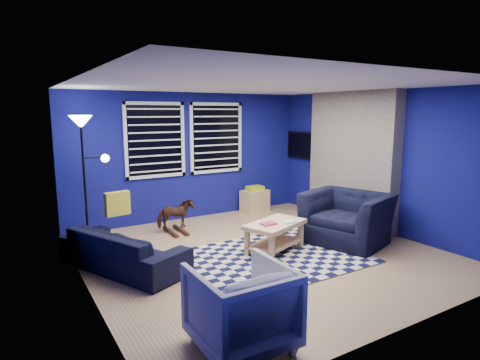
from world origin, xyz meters
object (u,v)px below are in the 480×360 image
Objects in this scene: floor_lamp at (83,139)px; sofa at (123,249)px; armchair_bent at (241,307)px; coffee_table at (275,230)px; armchair_big at (347,218)px; cabinet at (255,200)px; rocking_horse at (175,215)px; tv at (303,145)px.

sofa is at bearing -82.45° from floor_lamp.
sofa is 2.21× the size of armchair_bent.
coffee_table is (1.76, 1.89, -0.05)m from armchair_bent.
armchair_big is at bearing -30.48° from floor_lamp.
sofa is at bearing -120.30° from armchair_big.
armchair_big reaches higher than coffee_table.
cabinet is 0.29× the size of floor_lamp.
rocking_horse is (1.24, 1.17, 0.06)m from sofa.
tv is 2.65m from armchair_big.
armchair_bent is 1.36× the size of rocking_horse.
coffee_table is at bearing -137.55° from tv.
floor_lamp is at bearing -80.19° from armchair_bent.
armchair_big is 0.61× the size of floor_lamp.
cabinet is at bearing -86.71° from sofa.
rocking_horse reaches higher than sofa.
armchair_bent reaches higher than cabinet.
armchair_bent is (-3.04, -1.65, -0.02)m from armchair_big.
armchair_bent is 0.41× the size of floor_lamp.
armchair_bent is (-3.98, -3.92, -1.01)m from tv.
armchair_bent reaches higher than rocking_horse.
floor_lamp is (-2.35, 1.90, 1.36)m from coffee_table.
armchair_big is 2.01× the size of rocking_horse.
coffee_table is 2.55m from cabinet.
floor_lamp is at bearing -17.24° from sofa.
tv is at bearing -95.80° from sofa.
rocking_horse is at bearing -71.28° from sofa.
sofa is 0.91× the size of floor_lamp.
tv is 0.79× the size of armchair_big.
tv is at bearing 139.54° from armchair_big.
coffee_table is (-1.28, 0.24, -0.07)m from armchair_big.
cabinet is (-0.15, 2.52, -0.16)m from armchair_big.
tv is 0.90× the size of coffee_table.
floor_lamp is at bearing 177.57° from cabinet.
armchair_big is at bearing -95.45° from cabinet.
tv reaches higher than armchair_bent.
coffee_table is (0.93, -1.70, -0.00)m from rocking_horse.
armchair_big is (-0.95, -2.27, -0.99)m from tv.
armchair_big is 2.94m from rocking_horse.
coffee_table is at bearing -146.36° from rocking_horse.
floor_lamp reaches higher than sofa.
floor_lamp is (-0.59, 3.79, 1.31)m from armchair_bent.
tv is 0.53× the size of sofa.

